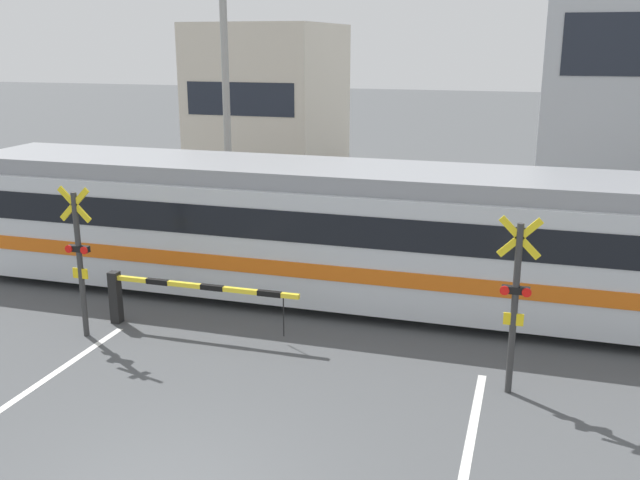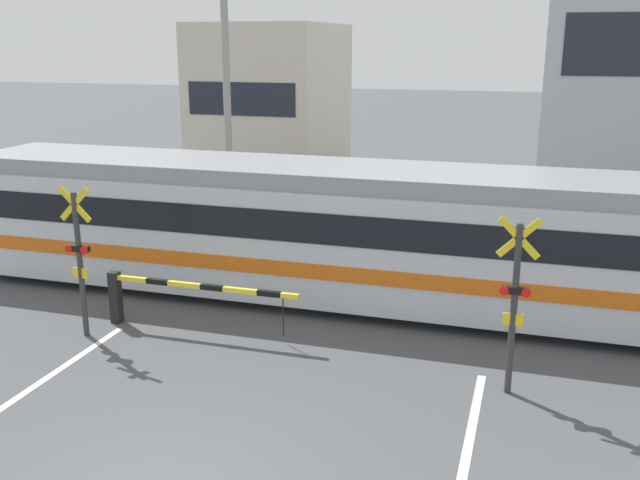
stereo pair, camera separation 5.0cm
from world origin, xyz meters
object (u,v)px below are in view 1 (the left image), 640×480
crossing_barrier_far (469,243)px  crossing_signal_left (79,256)px  pedestrian (402,213)px  crossing_barrier_near (162,292)px  commuter_train (393,233)px  crossing_signal_right (515,298)px

crossing_barrier_far → crossing_signal_left: (-6.79, -6.19, 0.88)m
crossing_barrier_far → pedestrian: (-2.04, 1.96, 0.18)m
crossing_barrier_near → commuter_train: bearing=33.5°
commuter_train → pedestrian: commuter_train is taller
commuter_train → crossing_barrier_far: (1.39, 2.68, -0.84)m
crossing_barrier_far → crossing_signal_right: size_ratio=1.36×
crossing_barrier_far → pedestrian: bearing=136.1°
pedestrian → crossing_signal_right: bearing=-67.9°
crossing_barrier_near → crossing_signal_left: bearing=-148.5°
crossing_barrier_far → pedestrian: pedestrian is taller
crossing_signal_right → crossing_signal_left: bearing=180.0°
crossing_signal_right → crossing_barrier_far: bearing=101.7°
crossing_barrier_near → pedestrian: (3.48, 7.37, 0.18)m
crossing_signal_left → pedestrian: bearing=59.7°
crossing_signal_left → pedestrian: (4.76, 8.15, -0.70)m
crossing_barrier_near → crossing_barrier_far: size_ratio=1.00×
commuter_train → crossing_signal_left: bearing=-147.0°
crossing_barrier_far → crossing_signal_left: bearing=-137.6°
crossing_barrier_near → crossing_barrier_far: bearing=44.5°
crossing_signal_right → pedestrian: 8.83m
crossing_signal_left → crossing_barrier_near: bearing=31.5°
crossing_barrier_far → crossing_signal_right: (1.28, -6.19, 0.88)m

